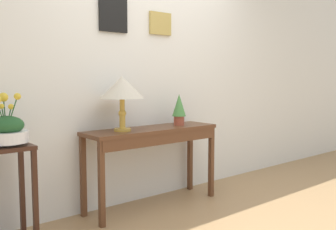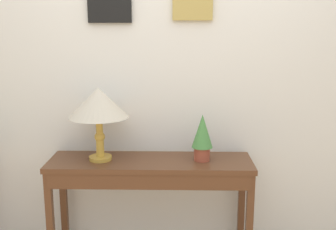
{
  "view_description": "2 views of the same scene",
  "coord_description": "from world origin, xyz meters",
  "px_view_note": "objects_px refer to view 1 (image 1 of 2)",
  "views": [
    {
      "loc": [
        -2.31,
        -1.79,
        1.24
      ],
      "look_at": [
        -0.01,
        0.98,
        0.89
      ],
      "focal_mm": 40.36,
      "sensor_mm": 36.0,
      "label": 1
    },
    {
      "loc": [
        0.04,
        -1.52,
        1.64
      ],
      "look_at": [
        -0.02,
        1.13,
        1.06
      ],
      "focal_mm": 43.22,
      "sensor_mm": 36.0,
      "label": 2
    }
  ],
  "objects_px": {
    "planter_bowl_wide": "(6,129)",
    "pedestal_stand_left": "(9,196)",
    "potted_plant_on_console": "(179,108)",
    "table_lamp": "(122,89)",
    "console_table": "(154,139)"
  },
  "relations": [
    {
      "from": "table_lamp",
      "to": "planter_bowl_wide",
      "type": "bearing_deg",
      "value": -177.74
    },
    {
      "from": "table_lamp",
      "to": "planter_bowl_wide",
      "type": "xyz_separation_m",
      "value": [
        -1.01,
        -0.04,
        -0.27
      ]
    },
    {
      "from": "console_table",
      "to": "potted_plant_on_console",
      "type": "bearing_deg",
      "value": 4.4
    },
    {
      "from": "planter_bowl_wide",
      "to": "pedestal_stand_left",
      "type": "bearing_deg",
      "value": 29.24
    },
    {
      "from": "planter_bowl_wide",
      "to": "console_table",
      "type": "bearing_deg",
      "value": 0.68
    },
    {
      "from": "console_table",
      "to": "potted_plant_on_console",
      "type": "height_order",
      "value": "potted_plant_on_console"
    },
    {
      "from": "pedestal_stand_left",
      "to": "planter_bowl_wide",
      "type": "height_order",
      "value": "planter_bowl_wide"
    },
    {
      "from": "table_lamp",
      "to": "planter_bowl_wide",
      "type": "height_order",
      "value": "table_lamp"
    },
    {
      "from": "table_lamp",
      "to": "pedestal_stand_left",
      "type": "bearing_deg",
      "value": -177.76
    },
    {
      "from": "planter_bowl_wide",
      "to": "potted_plant_on_console",
      "type": "bearing_deg",
      "value": 1.44
    },
    {
      "from": "potted_plant_on_console",
      "to": "table_lamp",
      "type": "bearing_deg",
      "value": -179.77
    },
    {
      "from": "pedestal_stand_left",
      "to": "planter_bowl_wide",
      "type": "xyz_separation_m",
      "value": [
        -0.0,
        -0.0,
        0.49
      ]
    },
    {
      "from": "table_lamp",
      "to": "potted_plant_on_console",
      "type": "xyz_separation_m",
      "value": [
        0.68,
        0.0,
        -0.21
      ]
    },
    {
      "from": "pedestal_stand_left",
      "to": "potted_plant_on_console",
      "type": "bearing_deg",
      "value": 1.43
    },
    {
      "from": "table_lamp",
      "to": "planter_bowl_wide",
      "type": "relative_size",
      "value": 1.3
    }
  ]
}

